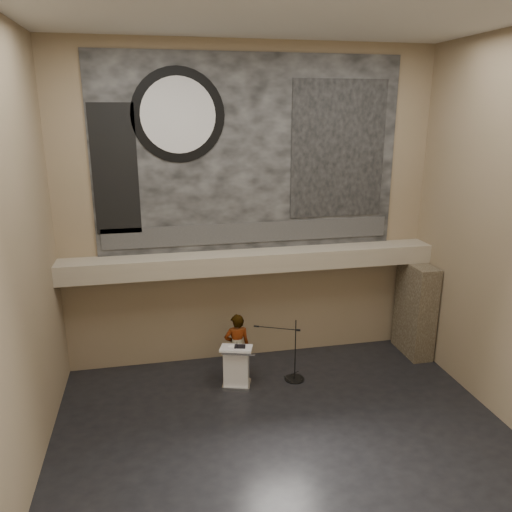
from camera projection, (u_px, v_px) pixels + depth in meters
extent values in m
plane|color=black|center=(286.00, 439.00, 10.77)|extent=(10.00, 10.00, 0.00)
plane|color=silver|center=(295.00, 6.00, 8.37)|extent=(10.00, 10.00, 0.00)
cube|color=#857354|center=(250.00, 210.00, 13.33)|extent=(10.00, 0.02, 8.50)
cube|color=#857354|center=(382.00, 340.00, 5.82)|extent=(10.00, 0.02, 8.50)
cube|color=#857354|center=(10.00, 266.00, 8.59)|extent=(0.02, 8.00, 8.50)
cube|color=gray|center=(253.00, 261.00, 13.32)|extent=(10.00, 0.80, 0.50)
cylinder|color=#B2893D|center=(193.00, 275.00, 13.04)|extent=(0.04, 0.04, 0.06)
cylinder|color=#B2893D|center=(321.00, 267.00, 13.73)|extent=(0.04, 0.04, 0.06)
cube|color=black|center=(250.00, 155.00, 12.89)|extent=(8.00, 0.05, 5.00)
cube|color=#313131|center=(250.00, 233.00, 13.43)|extent=(7.76, 0.02, 0.55)
cylinder|color=black|center=(178.00, 115.00, 12.22)|extent=(2.30, 0.02, 2.30)
cylinder|color=silver|center=(178.00, 115.00, 12.20)|extent=(1.84, 0.02, 1.84)
cube|color=black|center=(338.00, 150.00, 13.30)|extent=(2.60, 0.02, 3.60)
cube|color=black|center=(115.00, 170.00, 12.27)|extent=(1.10, 0.02, 3.20)
cube|color=#403627|center=(415.00, 309.00, 14.26)|extent=(0.60, 1.40, 2.70)
cube|color=silver|center=(237.00, 384.00, 12.84)|extent=(0.83, 0.71, 0.08)
cube|color=white|center=(236.00, 366.00, 12.69)|extent=(0.72, 0.58, 0.96)
cube|color=white|center=(236.00, 348.00, 12.53)|extent=(0.92, 0.76, 0.14)
cube|color=black|center=(240.00, 347.00, 12.51)|extent=(0.32, 0.27, 0.04)
cube|color=white|center=(233.00, 348.00, 12.50)|extent=(0.27, 0.33, 0.00)
imported|color=white|center=(237.00, 347.00, 12.95)|extent=(0.67, 0.44, 1.83)
cylinder|color=black|center=(295.00, 379.00, 13.15)|extent=(0.52, 0.52, 0.02)
cylinder|color=black|center=(295.00, 350.00, 12.91)|extent=(0.03, 0.03, 1.69)
cylinder|color=black|center=(276.00, 328.00, 12.86)|extent=(1.05, 0.49, 0.02)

